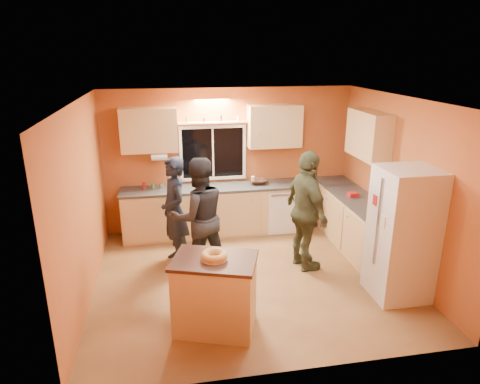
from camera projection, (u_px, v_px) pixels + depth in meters
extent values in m
plane|color=brown|center=(250.00, 277.00, 6.37)|extent=(4.50, 4.50, 0.00)
cube|color=#BA572F|center=(229.00, 160.00, 7.83)|extent=(4.50, 0.04, 2.60)
cube|color=#BA572F|center=(293.00, 261.00, 4.09)|extent=(4.50, 0.04, 2.60)
cube|color=#BA572F|center=(83.00, 204.00, 5.59)|extent=(0.04, 4.00, 2.60)
cube|color=#BA572F|center=(399.00, 186.00, 6.34)|extent=(0.04, 4.00, 2.60)
cube|color=white|center=(252.00, 100.00, 5.55)|extent=(4.50, 4.00, 0.02)
cube|color=black|center=(213.00, 153.00, 7.72)|extent=(1.10, 0.02, 0.90)
cube|color=white|center=(213.00, 153.00, 7.70)|extent=(1.20, 0.04, 1.00)
cube|color=tan|center=(149.00, 130.00, 7.24)|extent=(0.95, 0.33, 0.75)
cube|color=tan|center=(275.00, 126.00, 7.61)|extent=(0.95, 0.33, 0.75)
cube|color=tan|center=(368.00, 135.00, 6.86)|extent=(0.33, 1.00, 0.75)
cylinder|color=silver|center=(159.00, 157.00, 7.30)|extent=(0.27, 0.12, 0.12)
cube|color=tan|center=(213.00, 211.00, 7.77)|extent=(3.20, 0.60, 0.86)
cube|color=#282B2D|center=(213.00, 188.00, 7.62)|extent=(3.24, 0.62, 0.04)
cube|color=tan|center=(333.00, 204.00, 8.15)|extent=(0.60, 0.60, 0.86)
cube|color=#282B2D|center=(335.00, 181.00, 8.01)|extent=(0.62, 0.62, 0.04)
cube|color=tan|center=(361.00, 228.00, 7.03)|extent=(0.60, 1.80, 0.86)
cube|color=#282B2D|center=(363.00, 203.00, 6.89)|extent=(0.62, 1.84, 0.04)
cube|color=silver|center=(403.00, 234.00, 5.66)|extent=(0.72, 0.70, 1.80)
cube|color=tan|center=(215.00, 295.00, 5.07)|extent=(1.07, 0.88, 0.90)
cube|color=black|center=(214.00, 261.00, 4.93)|extent=(1.12, 0.93, 0.04)
torus|color=tan|center=(214.00, 255.00, 4.91)|extent=(0.31, 0.31, 0.09)
imported|color=black|center=(174.00, 211.00, 6.59)|extent=(0.56, 0.71, 1.71)
imported|color=black|center=(199.00, 217.00, 6.26)|extent=(1.00, 0.86, 1.79)
imported|color=#2D3421|center=(306.00, 212.00, 6.38)|extent=(0.63, 1.14, 1.85)
imported|color=black|center=(258.00, 181.00, 7.79)|extent=(0.36, 0.36, 0.08)
cylinder|color=beige|center=(200.00, 182.00, 7.59)|extent=(0.14, 0.14, 0.17)
imported|color=gray|center=(388.00, 206.00, 6.19)|extent=(0.36, 0.33, 0.33)
cube|color=#A6191A|center=(353.00, 195.00, 7.10)|extent=(0.17, 0.13, 0.07)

